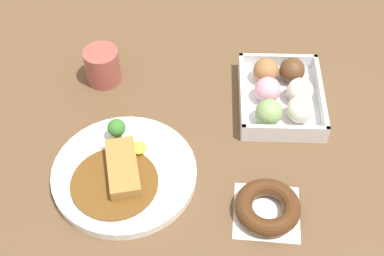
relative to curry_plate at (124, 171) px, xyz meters
The scene contains 5 objects.
ground_plane 0.11m from the curry_plate, 88.46° to the left, with size 1.60×1.60×0.00m, color brown.
curry_plate is the anchor object (origin of this frame).
donut_box 0.36m from the curry_plate, 122.50° to the left, with size 0.21×0.17×0.07m.
chocolate_ring_donut 0.27m from the curry_plate, 74.29° to the left, with size 0.12×0.12×0.03m.
coffee_mug 0.26m from the curry_plate, 164.29° to the right, with size 0.07×0.07×0.08m, color #9E4C42.
Camera 1 is at (0.58, 0.03, 0.82)m, focal length 50.99 mm.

